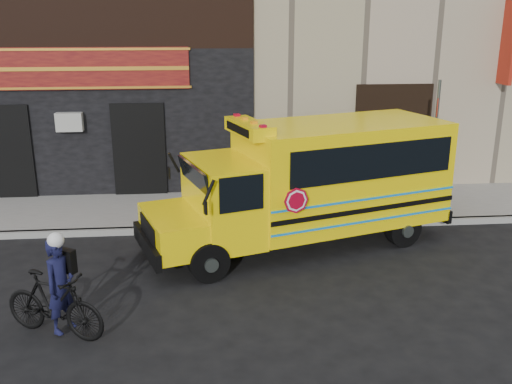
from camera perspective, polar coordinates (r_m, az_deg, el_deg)
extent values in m
plane|color=black|center=(11.54, 2.08, -8.41)|extent=(120.00, 120.00, 0.00)
cube|color=gray|center=(13.88, 0.77, -3.51)|extent=(40.00, 0.20, 0.15)
cube|color=slate|center=(15.29, 0.20, -1.52)|extent=(40.00, 3.00, 0.15)
cube|color=black|center=(16.53, -17.92, 6.51)|extent=(10.00, 0.30, 4.00)
cube|color=#4B0A10|center=(16.18, -18.55, 11.61)|extent=(6.50, 0.12, 1.10)
cube|color=black|center=(17.02, -23.72, 3.59)|extent=(1.30, 0.10, 2.50)
cube|color=black|center=(16.23, -11.58, 4.10)|extent=(1.30, 0.10, 2.50)
cube|color=#A62213|center=(17.58, 23.96, 13.72)|extent=(0.10, 0.70, 2.40)
cylinder|color=black|center=(11.22, -4.74, -7.00)|extent=(0.85, 0.51, 0.80)
cylinder|color=black|center=(12.90, -7.42, -3.77)|extent=(0.85, 0.51, 0.80)
cylinder|color=black|center=(13.26, 14.51, -3.61)|extent=(0.85, 0.51, 0.80)
cylinder|color=black|center=(14.71, 10.08, -1.23)|extent=(0.85, 0.51, 0.80)
cube|color=#FFDA05|center=(11.79, -8.33, -3.78)|extent=(1.57, 2.21, 0.70)
cube|color=black|center=(11.77, -10.87, -5.26)|extent=(0.75, 1.99, 0.35)
cube|color=#FFDA05|center=(11.93, -3.33, -0.83)|extent=(1.79, 2.37, 1.70)
cube|color=black|center=(11.64, -6.00, 0.71)|extent=(0.61, 1.73, 0.90)
cube|color=#FFDA05|center=(13.03, 8.53, 2.04)|extent=(4.96, 3.48, 2.25)
cube|color=black|center=(14.61, 16.02, -1.16)|extent=(0.79, 2.13, 0.30)
cube|color=black|center=(12.06, 11.77, 3.00)|extent=(3.72, 1.24, 0.75)
cube|color=#FFDA05|center=(11.76, -0.68, 6.40)|extent=(0.97, 1.68, 0.28)
cylinder|color=#A3061F|center=(11.11, 4.04, -0.86)|extent=(0.50, 0.19, 0.52)
cylinder|color=#464F4A|center=(15.10, 17.33, 4.04)|extent=(0.08, 0.08, 3.50)
cube|color=#A62213|center=(14.82, 17.69, 8.09)|extent=(0.14, 0.29, 0.44)
cube|color=white|center=(14.91, 17.50, 6.02)|extent=(0.14, 0.29, 0.38)
imported|color=black|center=(9.88, -19.56, -10.53)|extent=(1.90, 1.25, 1.11)
imported|color=#111233|center=(9.81, -18.93, -9.09)|extent=(0.62, 0.69, 1.60)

